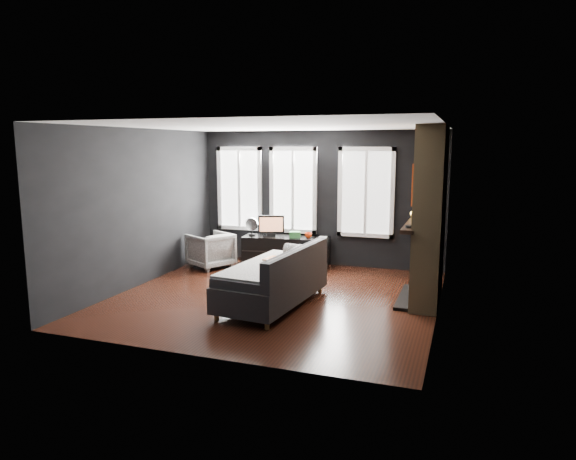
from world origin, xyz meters
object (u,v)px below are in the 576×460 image
(sofa, at_px, (273,276))
(armchair, at_px, (211,248))
(mantel_vase, at_px, (416,212))
(media_console, at_px, (286,251))
(mug, at_px, (308,234))
(monitor, at_px, (271,224))
(book, at_px, (319,232))

(sofa, distance_m, armchair, 2.79)
(armchair, distance_m, mantel_vase, 4.13)
(media_console, bearing_deg, sofa, -82.47)
(media_console, bearing_deg, armchair, -163.06)
(mantel_vase, bearing_deg, mug, 153.63)
(monitor, height_order, book, monitor)
(media_console, height_order, mantel_vase, mantel_vase)
(mantel_vase, bearing_deg, monitor, 160.78)
(sofa, bearing_deg, armchair, 142.88)
(media_console, relative_size, mug, 12.73)
(sofa, xyz_separation_m, armchair, (-2.06, 1.89, -0.08))
(sofa, relative_size, armchair, 2.79)
(sofa, relative_size, mantel_vase, 10.29)
(media_console, bearing_deg, mug, -4.39)
(mug, xyz_separation_m, mantel_vase, (2.17, -1.07, 0.66))
(monitor, bearing_deg, media_console, -14.71)
(monitor, distance_m, mantel_vase, 3.15)
(sofa, bearing_deg, mug, 100.47)
(sofa, height_order, mantel_vase, mantel_vase)
(media_console, bearing_deg, monitor, 177.43)
(armchair, height_order, monitor, monitor)
(mug, bearing_deg, book, 24.55)
(armchair, relative_size, mantel_vase, 3.69)
(armchair, bearing_deg, sofa, 75.30)
(book, bearing_deg, mantel_vase, -30.47)
(book, bearing_deg, media_console, -170.16)
(monitor, bearing_deg, book, -11.37)
(mug, distance_m, book, 0.21)
(media_console, distance_m, mantel_vase, 3.00)
(armchair, relative_size, mug, 5.60)
(armchair, height_order, mug, armchair)
(armchair, xyz_separation_m, book, (2.03, 0.74, 0.32))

